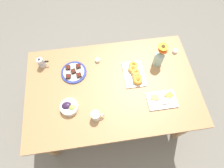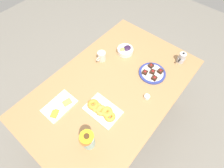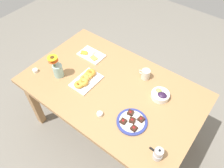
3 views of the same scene
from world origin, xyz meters
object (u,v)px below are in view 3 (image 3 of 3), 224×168
object	(u,v)px
croissant_platter	(86,79)
grape_bowl	(160,95)
dessert_plate	(132,121)
jam_cup_berry	(35,70)
coffee_mug	(146,74)
cheese_platter	(91,55)
flower_vase	(57,69)
jam_cup_honey	(100,114)
moka_pot	(158,154)
dining_table	(112,93)

from	to	relation	value
croissant_platter	grape_bowl	bearing A→B (deg)	-158.38
dessert_plate	jam_cup_berry	bearing A→B (deg)	5.53
coffee_mug	dessert_plate	distance (m)	0.50
cheese_platter	flower_vase	xyz separation A→B (m)	(0.06, 0.39, 0.07)
jam_cup_honey	jam_cup_berry	world-z (taller)	same
cheese_platter	grape_bowl	bearing A→B (deg)	177.08
jam_cup_honey	dessert_plate	size ratio (longest dim) A/B	0.20
flower_vase	moka_pot	bearing A→B (deg)	173.55
croissant_platter	flower_vase	xyz separation A→B (m)	(0.25, 0.10, 0.06)
coffee_mug	grape_bowl	size ratio (longest dim) A/B	0.72
dining_table	jam_cup_honey	size ratio (longest dim) A/B	33.33
grape_bowl	jam_cup_berry	xyz separation A→B (m)	(1.09, 0.45, -0.01)
dining_table	coffee_mug	bearing A→B (deg)	-122.36
jam_cup_honey	coffee_mug	bearing A→B (deg)	-97.26
flower_vase	jam_cup_honey	bearing A→B (deg)	169.79
moka_pot	dining_table	bearing A→B (deg)	-26.26
grape_bowl	croissant_platter	distance (m)	0.68
dining_table	jam_cup_berry	bearing A→B (deg)	22.84
croissant_platter	jam_cup_honey	world-z (taller)	croissant_platter
coffee_mug	croissant_platter	distance (m)	0.55
cheese_platter	dessert_plate	world-z (taller)	dessert_plate
coffee_mug	jam_cup_honey	world-z (taller)	coffee_mug
dining_table	moka_pot	bearing A→B (deg)	153.74
coffee_mug	jam_cup_berry	bearing A→B (deg)	33.18
coffee_mug	dessert_plate	size ratio (longest dim) A/B	0.46
grape_bowl	flower_vase	distance (m)	0.95
moka_pot	jam_cup_honey	bearing A→B (deg)	-2.34
coffee_mug	cheese_platter	world-z (taller)	coffee_mug
dining_table	grape_bowl	world-z (taller)	grape_bowl
croissant_platter	jam_cup_berry	size ratio (longest dim) A/B	5.99
coffee_mug	jam_cup_honey	distance (m)	0.58
croissant_platter	jam_cup_berry	world-z (taller)	croissant_platter
jam_cup_berry	moka_pot	bearing A→B (deg)	178.93
dining_table	jam_cup_honey	world-z (taller)	jam_cup_honey
cheese_platter	jam_cup_berry	xyz separation A→B (m)	(0.27, 0.50, 0.01)
croissant_platter	dessert_plate	bearing A→B (deg)	169.92
cheese_platter	moka_pot	distance (m)	1.19
jam_cup_honey	flower_vase	distance (m)	0.60
dessert_plate	cheese_platter	bearing A→B (deg)	-27.15
croissant_platter	dining_table	bearing A→B (deg)	-159.01
dining_table	cheese_platter	bearing A→B (deg)	-25.51
jam_cup_honey	dessert_plate	distance (m)	0.26
grape_bowl	moka_pot	size ratio (longest dim) A/B	1.31
cheese_platter	jam_cup_berry	bearing A→B (deg)	61.35
jam_cup_honey	jam_cup_berry	bearing A→B (deg)	-0.21
moka_pot	grape_bowl	bearing A→B (deg)	-62.78
moka_pot	coffee_mug	bearing A→B (deg)	-51.70
jam_cup_honey	grape_bowl	bearing A→B (deg)	-122.95
croissant_platter	dessert_plate	size ratio (longest dim) A/B	1.18
grape_bowl	dessert_plate	size ratio (longest dim) A/B	0.64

